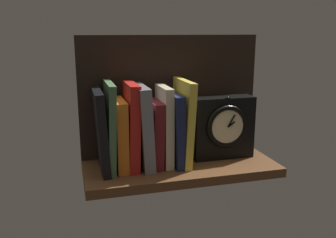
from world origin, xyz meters
TOP-DOWN VIEW (x-y plane):
  - ground_plane at (0.00, 0.00)cm, footprint 53.58×22.17cm
  - back_panel at (0.00, 10.49)cm, footprint 53.58×1.20cm
  - book_black_skeptic at (-21.51, 1.97)cm, footprint 3.26×15.83cm
  - book_green_romantic at (-19.21, 1.97)cm, footprint 2.67×15.17cm
  - book_orange_pandolfini at (-16.52, 1.97)cm, footprint 3.03×12.69cm
  - book_red_requiem at (-13.38, 1.97)cm, footprint 3.38×13.31cm
  - book_gray_chess at (-10.24, 1.97)cm, footprint 3.95×14.92cm
  - book_maroon_dawkins at (-7.02, 1.97)cm, footprint 3.45×12.49cm
  - book_cream_twain at (-4.14, 1.97)cm, footprint 2.32×12.21cm
  - book_navy_bierce at (-1.47, 1.97)cm, footprint 2.91×15.05cm
  - book_yellow_seinlanguage at (1.07, 1.97)cm, footprint 3.20×15.69cm
  - framed_clock at (13.59, 2.37)cm, footprint 18.01×7.16cm

SIDE VIEW (x-z plane):
  - ground_plane at x=0.00cm, z-range -2.50..0.00cm
  - book_maroon_dawkins at x=-7.02cm, z-range -0.04..18.04cm
  - framed_clock at x=13.59cm, z-range -0.10..18.42cm
  - book_orange_pandolfini at x=-16.52cm, z-range -0.01..18.78cm
  - book_navy_bierce at x=-1.47cm, z-range -0.03..19.97cm
  - book_black_skeptic at x=-21.51cm, z-range -0.04..21.60cm
  - book_cream_twain at x=-4.14cm, z-range 0.00..21.85cm
  - book_gray_chess at x=-10.24cm, z-range -0.05..22.30cm
  - book_red_requiem at x=-13.38cm, z-range -0.03..23.07cm
  - book_yellow_seinlanguage at x=1.07cm, z-range -0.04..23.42cm
  - book_green_romantic at x=-19.21cm, z-range -0.03..23.47cm
  - back_panel at x=0.00cm, z-range 0.00..35.30cm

